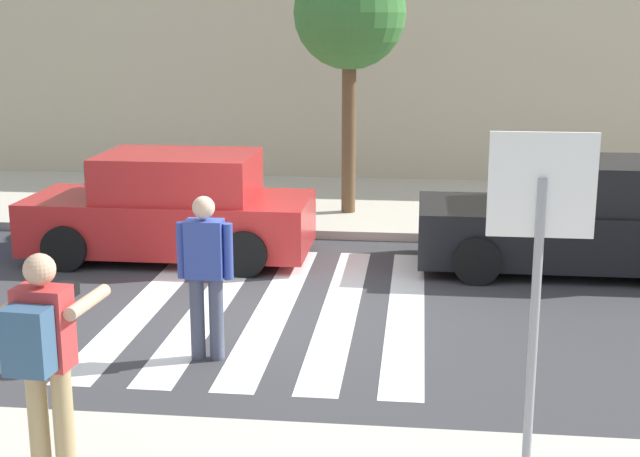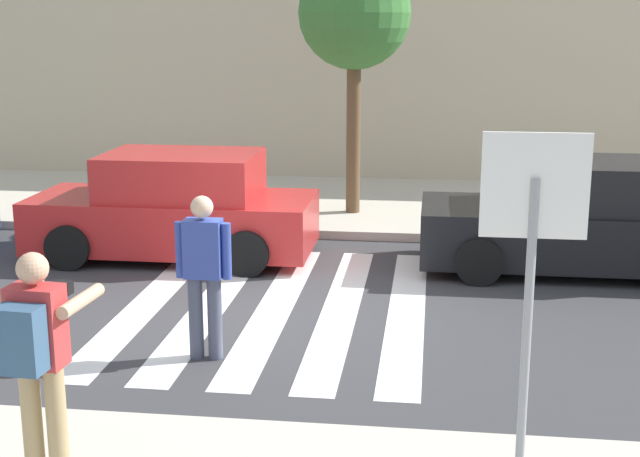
{
  "view_description": "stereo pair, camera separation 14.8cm",
  "coord_description": "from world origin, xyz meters",
  "px_view_note": "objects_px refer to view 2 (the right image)",
  "views": [
    {
      "loc": [
        1.72,
        -10.06,
        3.49
      ],
      "look_at": [
        0.6,
        -0.2,
        1.1
      ],
      "focal_mm": 50.0,
      "sensor_mm": 36.0,
      "label": 1
    },
    {
      "loc": [
        1.87,
        -10.04,
        3.49
      ],
      "look_at": [
        0.6,
        -0.2,
        1.1
      ],
      "focal_mm": 50.0,
      "sensor_mm": 36.0,
      "label": 2
    }
  ],
  "objects_px": {
    "pedestrian_crossing": "(204,268)",
    "parked_car_black": "(574,220)",
    "street_tree_center": "(354,15)",
    "photographer_with_backpack": "(37,347)",
    "stop_sign": "(533,229)",
    "parked_car_red": "(176,209)"
  },
  "relations": [
    {
      "from": "pedestrian_crossing",
      "to": "parked_car_black",
      "type": "relative_size",
      "value": 0.42
    },
    {
      "from": "parked_car_red",
      "to": "parked_car_black",
      "type": "xyz_separation_m",
      "value": [
        5.67,
        0.0,
        0.0
      ]
    },
    {
      "from": "parked_car_red",
      "to": "parked_car_black",
      "type": "distance_m",
      "value": 5.67
    },
    {
      "from": "photographer_with_backpack",
      "to": "street_tree_center",
      "type": "distance_m",
      "value": 9.79
    },
    {
      "from": "pedestrian_crossing",
      "to": "parked_car_red",
      "type": "distance_m",
      "value": 4.1
    },
    {
      "from": "stop_sign",
      "to": "parked_car_black",
      "type": "relative_size",
      "value": 0.62
    },
    {
      "from": "stop_sign",
      "to": "parked_car_red",
      "type": "bearing_deg",
      "value": 126.45
    },
    {
      "from": "street_tree_center",
      "to": "parked_car_black",
      "type": "bearing_deg",
      "value": -39.74
    },
    {
      "from": "parked_car_red",
      "to": "photographer_with_backpack",
      "type": "bearing_deg",
      "value": -82.0
    },
    {
      "from": "street_tree_center",
      "to": "pedestrian_crossing",
      "type": "bearing_deg",
      "value": -97.94
    },
    {
      "from": "stop_sign",
      "to": "street_tree_center",
      "type": "relative_size",
      "value": 0.59
    },
    {
      "from": "pedestrian_crossing",
      "to": "parked_car_red",
      "type": "bearing_deg",
      "value": 110.4
    },
    {
      "from": "photographer_with_backpack",
      "to": "stop_sign",
      "type": "bearing_deg",
      "value": 10.36
    },
    {
      "from": "pedestrian_crossing",
      "to": "parked_car_black",
      "type": "distance_m",
      "value": 5.73
    },
    {
      "from": "pedestrian_crossing",
      "to": "parked_car_black",
      "type": "xyz_separation_m",
      "value": [
        4.24,
        3.84,
        -0.25
      ]
    },
    {
      "from": "photographer_with_backpack",
      "to": "pedestrian_crossing",
      "type": "bearing_deg",
      "value": 80.03
    },
    {
      "from": "stop_sign",
      "to": "street_tree_center",
      "type": "xyz_separation_m",
      "value": [
        -2.09,
        8.77,
        1.48
      ]
    },
    {
      "from": "street_tree_center",
      "to": "stop_sign",
      "type": "bearing_deg",
      "value": -76.6
    },
    {
      "from": "stop_sign",
      "to": "photographer_with_backpack",
      "type": "relative_size",
      "value": 1.48
    },
    {
      "from": "pedestrian_crossing",
      "to": "street_tree_center",
      "type": "bearing_deg",
      "value": 82.06
    },
    {
      "from": "photographer_with_backpack",
      "to": "pedestrian_crossing",
      "type": "relative_size",
      "value": 1.0
    },
    {
      "from": "stop_sign",
      "to": "pedestrian_crossing",
      "type": "bearing_deg",
      "value": 144.24
    }
  ]
}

